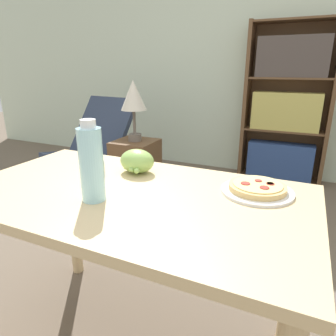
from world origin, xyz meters
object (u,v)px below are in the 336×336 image
salt_shaker (101,168)px  lounge_chair_near (93,162)px  pizza_on_plate (257,189)px  drink_bottle (91,164)px  side_table (136,173)px  table_lamp (133,98)px  bookshelf (286,109)px  grape_bunch (137,161)px

salt_shaker → lounge_chair_near: (-1.08, 1.27, -0.48)m
pizza_on_plate → salt_shaker: bearing=-171.9°
drink_bottle → salt_shaker: 0.26m
side_table → pizza_on_plate: bearing=-43.2°
pizza_on_plate → table_lamp: (-1.16, 1.09, 0.18)m
table_lamp → pizza_on_plate: bearing=-43.2°
table_lamp → lounge_chair_near: bearing=169.7°
lounge_chair_near → bookshelf: bookshelf is taller
grape_bunch → bookshelf: 2.29m
grape_bunch → bookshelf: bookshelf is taller
salt_shaker → side_table: (-0.54, 1.18, -0.48)m
grape_bunch → side_table: size_ratio=0.26×
salt_shaker → side_table: salt_shaker is taller
bookshelf → side_table: 1.67m
side_table → grape_bunch: bearing=-58.7°
drink_bottle → table_lamp: bearing=115.6°
salt_shaker → side_table: bearing=114.6°
drink_bottle → table_lamp: (-0.66, 1.38, 0.06)m
drink_bottle → bookshelf: size_ratio=0.17×
bookshelf → lounge_chair_near: bearing=-146.7°
drink_bottle → side_table: size_ratio=0.48×
salt_shaker → table_lamp: table_lamp is taller
pizza_on_plate → drink_bottle: drink_bottle is taller
salt_shaker → table_lamp: (-0.54, 1.18, 0.16)m
drink_bottle → bookshelf: 2.59m
drink_bottle → lounge_chair_near: bearing=129.2°
lounge_chair_near → side_table: size_ratio=1.53×
lounge_chair_near → side_table: lounge_chair_near is taller
pizza_on_plate → drink_bottle: bearing=-149.4°
drink_bottle → side_table: drink_bottle is taller
bookshelf → drink_bottle: bearing=-99.6°
pizza_on_plate → side_table: size_ratio=0.45×
grape_bunch → lounge_chair_near: lounge_chair_near is taller
side_table → table_lamp: table_lamp is taller
pizza_on_plate → bookshelf: 2.26m
table_lamp → bookshelf: bearing=47.1°
bookshelf → table_lamp: bearing=-132.9°
side_table → salt_shaker: bearing=-65.4°
pizza_on_plate → drink_bottle: size_ratio=0.93×
grape_bunch → salt_shaker: size_ratio=2.29×
table_lamp → grape_bunch: bearing=-58.7°
pizza_on_plate → grape_bunch: (-0.50, 0.01, 0.04)m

